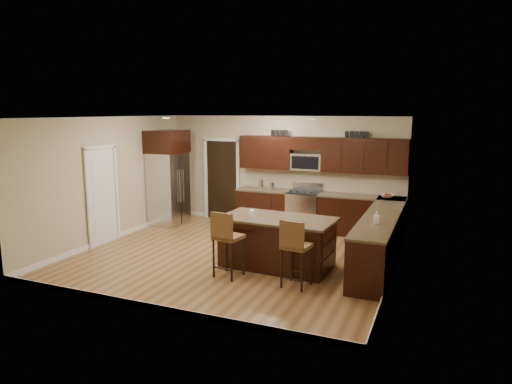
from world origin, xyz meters
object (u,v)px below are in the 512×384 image
at_px(island, 277,244).
at_px(refrigerator, 168,177).
at_px(range, 304,210).
at_px(stool_right, 295,246).
at_px(stool_left, 226,237).

height_order(island, refrigerator, refrigerator).
relative_size(range, stool_right, 0.99).
relative_size(range, island, 0.53).
bearing_deg(stool_right, island, 133.53).
bearing_deg(stool_left, range, 94.40).
xyz_separation_m(stool_left, stool_right, (1.22, 0.00, -0.02)).
height_order(range, stool_right, stool_right).
distance_m(island, refrigerator, 4.19).
relative_size(stool_right, refrigerator, 0.48).
distance_m(stool_left, stool_right, 1.22).
height_order(range, island, range).
xyz_separation_m(range, stool_left, (-0.30, -3.60, 0.25)).
relative_size(stool_left, stool_right, 1.03).
bearing_deg(range, island, -83.64).
bearing_deg(stool_right, stool_left, -172.12).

